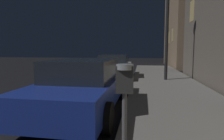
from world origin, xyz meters
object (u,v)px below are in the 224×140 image
Objects in this scene: car_blue at (84,85)px; car_white at (114,67)px; parking_meter at (125,94)px; street_lamp at (167,14)px.

car_blue is 6.04m from car_white.
parking_meter is 0.27× the size of street_lamp.
car_blue is 0.90× the size of street_lamp.
parking_meter reaches higher than car_white.
car_white is (0.00, 6.04, -0.01)m from car_blue.
parking_meter reaches higher than car_blue.
car_white is 4.13m from street_lamp.
street_lamp is at bearing -16.99° from car_white.
parking_meter is at bearing -81.16° from car_white.
street_lamp is at bearing 79.87° from parking_meter.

